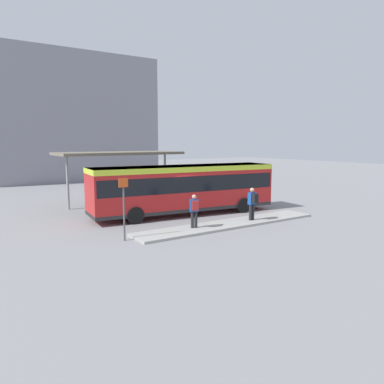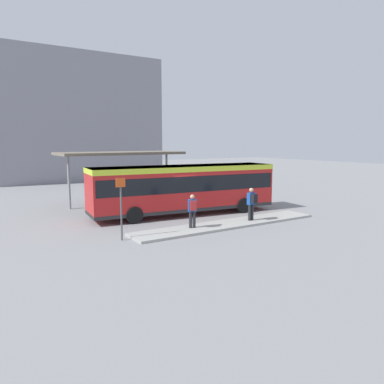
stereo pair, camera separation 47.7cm
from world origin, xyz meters
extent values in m
plane|color=gray|center=(0.00, 0.00, 0.00)|extent=(120.00, 120.00, 0.00)
cube|color=#9E9E99|center=(0.41, -3.80, 0.06)|extent=(10.92, 1.80, 0.12)
cube|color=red|center=(0.00, 0.00, 1.65)|extent=(11.49, 3.66, 2.61)
cube|color=#C6DB33|center=(0.00, 0.00, 2.81)|extent=(11.51, 3.69, 0.30)
cube|color=black|center=(0.00, 0.00, 1.97)|extent=(11.26, 3.67, 0.91)
cube|color=black|center=(5.59, -0.63, 1.97)|extent=(0.33, 2.22, 1.00)
cube|color=#28282B|center=(0.00, 0.00, 0.45)|extent=(11.50, 3.67, 0.20)
cylinder|color=black|center=(3.61, 0.76, 0.47)|extent=(0.96, 0.38, 0.94)
cylinder|color=black|center=(3.35, -1.54, 0.47)|extent=(0.96, 0.38, 0.94)
cylinder|color=black|center=(-3.35, 1.54, 0.47)|extent=(0.96, 0.38, 0.94)
cylinder|color=black|center=(-3.61, -0.76, 0.47)|extent=(0.96, 0.38, 0.94)
cylinder|color=#232328|center=(-1.86, -3.64, 0.53)|extent=(0.15, 0.15, 0.82)
cylinder|color=#232328|center=(-1.69, -3.70, 0.53)|extent=(0.15, 0.15, 0.82)
cube|color=#194799|center=(-1.78, -3.67, 1.24)|extent=(0.46, 0.35, 0.61)
cube|color=maroon|center=(-1.85, -3.87, 1.27)|extent=(0.36, 0.30, 0.47)
sphere|color=tan|center=(-1.78, -3.67, 1.68)|extent=(0.22, 0.22, 0.22)
cylinder|color=#232328|center=(1.79, -3.90, 0.55)|extent=(0.16, 0.16, 0.87)
cylinder|color=#232328|center=(1.98, -3.88, 0.55)|extent=(0.16, 0.16, 0.87)
cube|color=#194799|center=(1.88, -3.89, 1.31)|extent=(0.46, 0.28, 0.65)
cube|color=black|center=(1.90, -4.11, 1.35)|extent=(0.35, 0.24, 0.49)
sphere|color=tan|center=(1.88, -3.89, 1.78)|extent=(0.24, 0.24, 0.24)
torus|color=black|center=(8.21, 2.91, 0.37)|extent=(0.06, 0.75, 0.75)
torus|color=black|center=(8.20, 3.93, 0.37)|extent=(0.06, 0.75, 0.75)
cylinder|color=red|center=(8.21, 3.42, 0.62)|extent=(0.05, 0.80, 0.04)
cylinder|color=red|center=(8.21, 3.60, 0.56)|extent=(0.04, 0.04, 0.37)
cube|color=black|center=(8.21, 3.60, 0.74)|extent=(0.07, 0.18, 0.04)
cylinder|color=red|center=(8.21, 3.01, 0.71)|extent=(0.48, 0.04, 0.03)
torus|color=black|center=(7.86, 3.82, 0.33)|extent=(0.12, 0.67, 0.67)
torus|color=black|center=(7.76, 4.71, 0.33)|extent=(0.12, 0.67, 0.67)
cylinder|color=gold|center=(7.81, 4.26, 0.55)|extent=(0.11, 0.70, 0.04)
cylinder|color=gold|center=(7.79, 4.43, 0.49)|extent=(0.04, 0.04, 0.33)
cube|color=black|center=(7.79, 4.43, 0.66)|extent=(0.09, 0.19, 0.04)
cylinder|color=gold|center=(7.85, 3.91, 0.62)|extent=(0.48, 0.08, 0.03)
cube|color=#706656|center=(-1.72, 5.62, 3.58)|extent=(8.51, 3.45, 0.18)
cylinder|color=gray|center=(-5.34, 5.62, 1.75)|extent=(0.16, 0.16, 3.49)
cylinder|color=gray|center=(1.90, 5.62, 1.75)|extent=(0.16, 0.16, 3.49)
cylinder|color=slate|center=(1.23, 3.00, 0.27)|extent=(0.64, 0.64, 0.53)
sphere|color=#286B2D|center=(1.23, 3.00, 0.81)|extent=(0.74, 0.74, 0.74)
cylinder|color=slate|center=(-0.25, 2.66, 0.28)|extent=(0.62, 0.62, 0.56)
sphere|color=#286B2D|center=(-0.25, 2.66, 0.82)|extent=(0.71, 0.71, 0.71)
cylinder|color=#4C4C51|center=(-5.47, -3.58, 1.20)|extent=(0.08, 0.08, 2.40)
cube|color=#D84C19|center=(-5.47, -3.58, 2.60)|extent=(0.44, 0.03, 0.40)
cube|color=gray|center=(0.61, 26.52, 6.97)|extent=(18.66, 10.48, 13.95)
camera|label=1|loc=(-12.05, -18.75, 4.40)|focal=35.00mm
camera|label=2|loc=(-11.65, -19.02, 4.40)|focal=35.00mm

